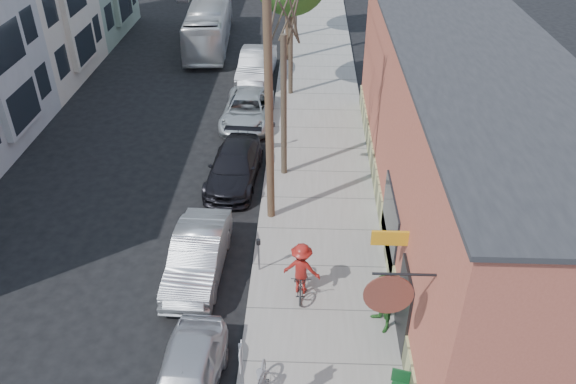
{
  "coord_description": "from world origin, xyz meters",
  "views": [
    {
      "loc": [
        3.7,
        -12.14,
        12.48
      ],
      "look_at": [
        3.1,
        4.34,
        1.5
      ],
      "focal_mm": 35.0,
      "sensor_mm": 36.0,
      "label": 1
    }
  ],
  "objects_px": {
    "parking_meter_near": "(259,250)",
    "bus": "(209,23)",
    "sign_post": "(242,378)",
    "car_4": "(257,65)",
    "parking_meter_far": "(274,131)",
    "patron_green": "(383,303)",
    "car_2": "(235,166)",
    "tree_bare": "(284,108)",
    "utility_pole_near": "(267,83)",
    "car_0": "(186,380)",
    "car_1": "(198,256)",
    "car_3": "(247,110)",
    "cyclist": "(302,269)"
  },
  "relations": [
    {
      "from": "sign_post",
      "to": "bus",
      "type": "bearing_deg",
      "value": 100.41
    },
    {
      "from": "parking_meter_far",
      "to": "car_3",
      "type": "height_order",
      "value": "parking_meter_far"
    },
    {
      "from": "parking_meter_far",
      "to": "car_2",
      "type": "height_order",
      "value": "parking_meter_far"
    },
    {
      "from": "car_1",
      "to": "car_4",
      "type": "distance_m",
      "value": 16.55
    },
    {
      "from": "utility_pole_near",
      "to": "car_2",
      "type": "height_order",
      "value": "utility_pole_near"
    },
    {
      "from": "parking_meter_near",
      "to": "car_4",
      "type": "relative_size",
      "value": 0.24
    },
    {
      "from": "cyclist",
      "to": "car_3",
      "type": "bearing_deg",
      "value": -62.95
    },
    {
      "from": "parking_meter_near",
      "to": "car_3",
      "type": "distance_m",
      "value": 11.05
    },
    {
      "from": "car_2",
      "to": "cyclist",
      "type": "bearing_deg",
      "value": -62.65
    },
    {
      "from": "parking_meter_near",
      "to": "utility_pole_near",
      "type": "distance_m",
      "value": 5.37
    },
    {
      "from": "utility_pole_near",
      "to": "car_3",
      "type": "distance_m",
      "value": 9.36
    },
    {
      "from": "cyclist",
      "to": "car_0",
      "type": "xyz_separation_m",
      "value": [
        -2.84,
        -3.92,
        -0.36
      ]
    },
    {
      "from": "cyclist",
      "to": "car_4",
      "type": "relative_size",
      "value": 0.35
    },
    {
      "from": "parking_meter_near",
      "to": "car_3",
      "type": "xyz_separation_m",
      "value": [
        -1.45,
        10.95,
        -0.3
      ]
    },
    {
      "from": "parking_meter_near",
      "to": "parking_meter_far",
      "type": "height_order",
      "value": "same"
    },
    {
      "from": "car_0",
      "to": "car_2",
      "type": "bearing_deg",
      "value": 92.92
    },
    {
      "from": "sign_post",
      "to": "utility_pole_near",
      "type": "distance_m",
      "value": 9.35
    },
    {
      "from": "patron_green",
      "to": "car_1",
      "type": "height_order",
      "value": "patron_green"
    },
    {
      "from": "cyclist",
      "to": "car_2",
      "type": "distance_m",
      "value": 7.16
    },
    {
      "from": "car_4",
      "to": "cyclist",
      "type": "bearing_deg",
      "value": -77.91
    },
    {
      "from": "sign_post",
      "to": "car_2",
      "type": "xyz_separation_m",
      "value": [
        -1.55,
        11.24,
        -1.15
      ]
    },
    {
      "from": "sign_post",
      "to": "car_1",
      "type": "bearing_deg",
      "value": 110.54
    },
    {
      "from": "utility_pole_near",
      "to": "car_2",
      "type": "bearing_deg",
      "value": 121.52
    },
    {
      "from": "parking_meter_far",
      "to": "patron_green",
      "type": "height_order",
      "value": "patron_green"
    },
    {
      "from": "parking_meter_near",
      "to": "car_2",
      "type": "xyz_separation_m",
      "value": [
        -1.45,
        5.63,
        -0.3
      ]
    },
    {
      "from": "parking_meter_near",
      "to": "bus",
      "type": "xyz_separation_m",
      "value": [
        -5.03,
        22.31,
        0.42
      ]
    },
    {
      "from": "car_4",
      "to": "parking_meter_far",
      "type": "bearing_deg",
      "value": -77.22
    },
    {
      "from": "sign_post",
      "to": "parking_meter_near",
      "type": "relative_size",
      "value": 2.26
    },
    {
      "from": "parking_meter_near",
      "to": "bus",
      "type": "distance_m",
      "value": 22.88
    },
    {
      "from": "car_1",
      "to": "car_2",
      "type": "distance_m",
      "value": 5.73
    },
    {
      "from": "utility_pole_near",
      "to": "car_4",
      "type": "height_order",
      "value": "utility_pole_near"
    },
    {
      "from": "sign_post",
      "to": "car_1",
      "type": "height_order",
      "value": "sign_post"
    },
    {
      "from": "sign_post",
      "to": "car_0",
      "type": "height_order",
      "value": "sign_post"
    },
    {
      "from": "utility_pole_near",
      "to": "tree_bare",
      "type": "relative_size",
      "value": 1.71
    },
    {
      "from": "car_3",
      "to": "car_1",
      "type": "bearing_deg",
      "value": -90.79
    },
    {
      "from": "tree_bare",
      "to": "car_3",
      "type": "height_order",
      "value": "tree_bare"
    },
    {
      "from": "parking_meter_far",
      "to": "cyclist",
      "type": "bearing_deg",
      "value": -81.36
    },
    {
      "from": "sign_post",
      "to": "tree_bare",
      "type": "distance_m",
      "value": 11.79
    },
    {
      "from": "tree_bare",
      "to": "bus",
      "type": "distance_m",
      "value": 17.23
    },
    {
      "from": "car_0",
      "to": "car_3",
      "type": "distance_m",
      "value": 15.81
    },
    {
      "from": "parking_meter_near",
      "to": "bus",
      "type": "bearing_deg",
      "value": 102.7
    },
    {
      "from": "patron_green",
      "to": "bus",
      "type": "height_order",
      "value": "bus"
    },
    {
      "from": "parking_meter_near",
      "to": "car_2",
      "type": "height_order",
      "value": "parking_meter_near"
    },
    {
      "from": "tree_bare",
      "to": "car_4",
      "type": "xyz_separation_m",
      "value": [
        -2.0,
        10.36,
        -2.23
      ]
    },
    {
      "from": "car_2",
      "to": "car_4",
      "type": "relative_size",
      "value": 0.93
    },
    {
      "from": "parking_meter_far",
      "to": "bus",
      "type": "xyz_separation_m",
      "value": [
        -5.03,
        14.11,
        0.42
      ]
    },
    {
      "from": "car_2",
      "to": "car_4",
      "type": "bearing_deg",
      "value": 93.97
    },
    {
      "from": "car_0",
      "to": "car_4",
      "type": "distance_m",
      "value": 21.32
    },
    {
      "from": "parking_meter_near",
      "to": "car_3",
      "type": "bearing_deg",
      "value": 97.54
    },
    {
      "from": "parking_meter_far",
      "to": "utility_pole_near",
      "type": "height_order",
      "value": "utility_pole_near"
    }
  ]
}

